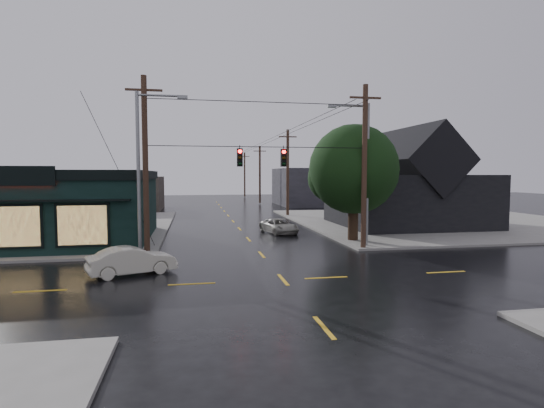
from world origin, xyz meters
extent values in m
plane|color=black|center=(0.00, 0.00, 0.00)|extent=(160.00, 160.00, 0.00)
cube|color=slate|center=(20.00, 20.00, 0.07)|extent=(28.00, 28.00, 0.15)
cube|color=black|center=(-15.00, 13.00, 2.25)|extent=(16.00, 12.00, 4.20)
cube|color=black|center=(-15.00, 13.00, 4.65)|extent=(16.30, 12.30, 0.60)
cube|color=black|center=(15.00, 17.00, 2.40)|extent=(12.00, 11.00, 4.50)
cylinder|color=black|center=(7.00, 9.52, 1.90)|extent=(0.70, 0.70, 3.51)
sphere|color=black|center=(7.00, 9.52, 5.05)|extent=(6.17, 6.17, 6.17)
cylinder|color=black|center=(0.00, 6.50, 6.30)|extent=(13.00, 0.04, 0.04)
cube|color=#322924|center=(-14.00, 40.00, 2.20)|extent=(12.00, 10.00, 4.40)
cube|color=#26262B|center=(16.00, 45.00, 2.80)|extent=(14.00, 12.00, 5.60)
imported|color=beige|center=(-6.75, 2.25, 0.66)|extent=(4.22, 2.76, 1.32)
imported|color=gray|center=(2.82, 14.72, 0.57)|extent=(2.88, 4.48, 1.15)
camera|label=1|loc=(-3.90, -18.19, 4.69)|focal=28.00mm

